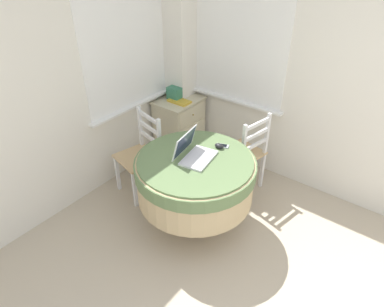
# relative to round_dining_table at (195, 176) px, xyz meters

# --- Properties ---
(corner_room_shell) EXTENTS (4.40, 4.52, 2.55)m
(corner_room_shell) POSITION_rel_round_dining_table_xyz_m (0.32, 0.22, 0.70)
(corner_room_shell) COLOR white
(corner_room_shell) RESTS_ON ground_plane
(round_dining_table) EXTENTS (1.05, 1.05, 0.76)m
(round_dining_table) POSITION_rel_round_dining_table_xyz_m (0.00, 0.00, 0.00)
(round_dining_table) COLOR #4C3D2D
(round_dining_table) RESTS_ON ground_plane
(laptop) EXTENTS (0.38, 0.33, 0.23)m
(laptop) POSITION_rel_round_dining_table_xyz_m (0.02, 0.03, 0.23)
(laptop) COLOR silver
(laptop) RESTS_ON round_dining_table
(computer_mouse) EXTENTS (0.06, 0.09, 0.04)m
(computer_mouse) POSITION_rel_round_dining_table_xyz_m (0.27, -0.06, 0.20)
(computer_mouse) COLOR black
(computer_mouse) RESTS_ON round_dining_table
(cell_phone) EXTENTS (0.09, 0.13, 0.01)m
(cell_phone) POSITION_rel_round_dining_table_xyz_m (0.32, -0.07, 0.18)
(cell_phone) COLOR #B2B7BC
(cell_phone) RESTS_ON round_dining_table
(dining_chair_near_back_window) EXTENTS (0.46, 0.48, 0.90)m
(dining_chair_near_back_window) POSITION_rel_round_dining_table_xyz_m (0.09, 0.77, -0.14)
(dining_chair_near_back_window) COLOR tan
(dining_chair_near_back_window) RESTS_ON ground_plane
(dining_chair_near_right_window) EXTENTS (0.47, 0.45, 0.90)m
(dining_chair_near_right_window) POSITION_rel_round_dining_table_xyz_m (0.77, -0.06, -0.14)
(dining_chair_near_right_window) COLOR tan
(dining_chair_near_right_window) RESTS_ON ground_plane
(corner_cabinet) EXTENTS (0.56, 0.44, 0.71)m
(corner_cabinet) POSITION_rel_round_dining_table_xyz_m (0.94, 0.95, -0.23)
(corner_cabinet) COLOR beige
(corner_cabinet) RESTS_ON ground_plane
(storage_box) EXTENTS (0.14, 0.16, 0.15)m
(storage_box) POSITION_rel_round_dining_table_xyz_m (0.93, 1.00, 0.20)
(storage_box) COLOR #387A5B
(storage_box) RESTS_ON corner_cabinet
(book_on_cabinet) EXTENTS (0.15, 0.26, 0.02)m
(book_on_cabinet) POSITION_rel_round_dining_table_xyz_m (0.89, 0.90, 0.14)
(book_on_cabinet) COLOR gold
(book_on_cabinet) RESTS_ON corner_cabinet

